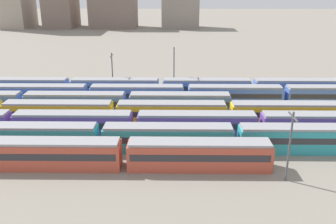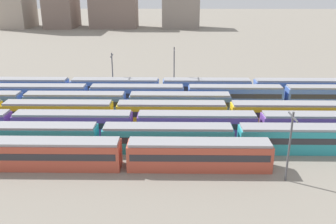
# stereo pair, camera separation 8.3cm
# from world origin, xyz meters

# --- Properties ---
(train_track_0) EXTENTS (55.80, 3.06, 3.75)m
(train_track_0) POSITION_xyz_m (17.89, 0.00, 1.90)
(train_track_0) COLOR #BC4C38
(train_track_0) RESTS_ON ground_plane
(train_track_1) EXTENTS (93.60, 3.06, 3.75)m
(train_track_1) POSITION_xyz_m (32.78, 5.20, 1.90)
(train_track_1) COLOR teal
(train_track_1) RESTS_ON ground_plane
(train_track_2) EXTENTS (112.50, 3.06, 3.75)m
(train_track_2) POSITION_xyz_m (46.55, 10.40, 1.90)
(train_track_2) COLOR #6B429E
(train_track_2) RESTS_ON ground_plane
(train_track_3) EXTENTS (112.50, 3.06, 3.75)m
(train_track_3) POSITION_xyz_m (42.68, 15.60, 1.90)
(train_track_3) COLOR yellow
(train_track_3) RESTS_ON ground_plane
(train_track_4) EXTENTS (55.80, 3.06, 3.75)m
(train_track_4) POSITION_xyz_m (15.82, 20.80, 1.90)
(train_track_4) COLOR #4C70BC
(train_track_4) RESTS_ON ground_plane
(train_track_5) EXTENTS (112.50, 3.06, 3.75)m
(train_track_5) POSITION_xyz_m (35.98, 26.00, 1.90)
(train_track_5) COLOR #4C70BC
(train_track_5) RESTS_ON ground_plane
(train_track_6) EXTENTS (74.70, 3.06, 3.75)m
(train_track_6) POSITION_xyz_m (30.93, 31.20, 1.90)
(train_track_6) COLOR #4C70BC
(train_track_6) RESTS_ON ground_plane
(catenary_pole_1) EXTENTS (0.24, 3.20, 9.80)m
(catenary_pole_1) POSITION_xyz_m (33.67, 34.18, 5.45)
(catenary_pole_1) COLOR #4C4C51
(catenary_pole_1) RESTS_ON ground_plane
(catenary_pole_2) EXTENTS (0.24, 3.20, 8.67)m
(catenary_pole_2) POSITION_xyz_m (46.96, -2.89, 4.86)
(catenary_pole_2) COLOR #4C4C51
(catenary_pole_2) RESTS_ON ground_plane
(catenary_pole_3) EXTENTS (0.24, 3.20, 8.58)m
(catenary_pole_3) POSITION_xyz_m (20.59, 33.95, 4.82)
(catenary_pole_3) COLOR #4C4C51
(catenary_pole_3) RESTS_ON ground_plane
(distant_building_1) EXTENTS (14.84, 21.34, 18.70)m
(distant_building_1) POSITION_xyz_m (-26.03, 157.44, 9.35)
(distant_building_1) COLOR #7A665B
(distant_building_1) RESTS_ON ground_plane
(distant_building_2) EXTENTS (24.20, 16.88, 24.46)m
(distant_building_2) POSITION_xyz_m (1.90, 157.44, 12.23)
(distant_building_2) COLOR #7A665B
(distant_building_2) RESTS_ON ground_plane
(distant_building_3) EXTENTS (19.37, 14.69, 20.32)m
(distant_building_3) POSITION_xyz_m (37.22, 157.44, 10.16)
(distant_building_3) COLOR gray
(distant_building_3) RESTS_ON ground_plane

